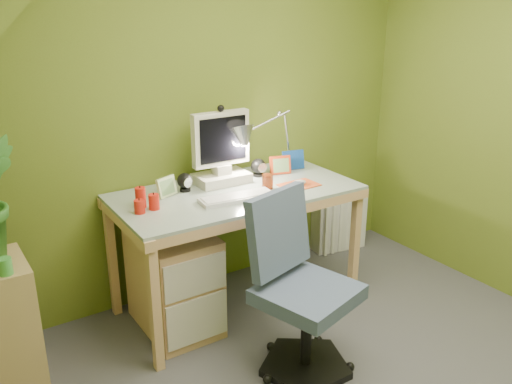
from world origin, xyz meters
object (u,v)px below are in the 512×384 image
side_ledge (8,324)px  task_chair (308,292)px  radiator (338,223)px  desk (237,249)px  monitor (221,141)px  desk_lamp (279,127)px

side_ledge → task_chair: 1.55m
task_chair → radiator: task_chair is taller
desk → monitor: 0.70m
desk → radiator: size_ratio=3.52×
monitor → desk_lamp: (0.45, 0.00, 0.03)m
monitor → side_ledge: size_ratio=0.78×
desk → side_ledge: size_ratio=2.14×
desk → radiator: bearing=15.7°
radiator → side_ledge: bearing=-163.1°
monitor → radiator: bearing=7.4°
desk → desk_lamp: size_ratio=2.45×
desk → desk_lamp: bearing=22.8°
desk → monitor: size_ratio=2.75×
monitor → desk: bearing=-88.6°
desk → task_chair: bearing=-91.9°
desk → task_chair: size_ratio=1.56×
monitor → task_chair: monitor is taller
desk_lamp → desk: bearing=-167.5°
desk_lamp → side_ledge: bearing=176.8°
desk → monitor: monitor is taller
desk → task_chair: 0.78m
task_chair → radiator: size_ratio=2.25×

